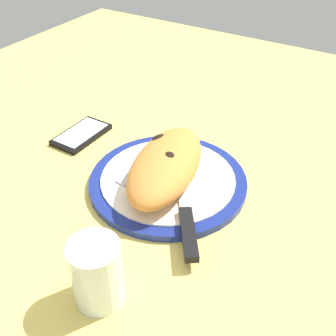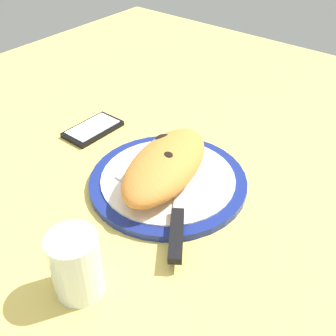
{
  "view_description": "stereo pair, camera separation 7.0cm",
  "coord_description": "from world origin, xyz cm",
  "px_view_note": "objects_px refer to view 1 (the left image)",
  "views": [
    {
      "loc": [
        47.45,
        28.98,
        46.13
      ],
      "look_at": [
        0.0,
        0.0,
        3.6
      ],
      "focal_mm": 44.08,
      "sensor_mm": 36.0,
      "label": 1
    },
    {
      "loc": [
        43.44,
        34.71,
        46.13
      ],
      "look_at": [
        0.0,
        0.0,
        3.6
      ],
      "focal_mm": 44.08,
      "sensor_mm": 36.0,
      "label": 2
    }
  ],
  "objects_px": {
    "smartphone": "(81,134)",
    "water_glass": "(97,276)",
    "calzone": "(168,166)",
    "fork": "(143,166)",
    "plate": "(168,181)",
    "knife": "(186,219)"
  },
  "relations": [
    {
      "from": "calzone",
      "to": "fork",
      "type": "distance_m",
      "value": 0.07
    },
    {
      "from": "knife",
      "to": "smartphone",
      "type": "relative_size",
      "value": 1.72
    },
    {
      "from": "plate",
      "to": "smartphone",
      "type": "relative_size",
      "value": 2.31
    },
    {
      "from": "water_glass",
      "to": "smartphone",
      "type": "bearing_deg",
      "value": -135.56
    },
    {
      "from": "fork",
      "to": "water_glass",
      "type": "distance_m",
      "value": 0.26
    },
    {
      "from": "plate",
      "to": "fork",
      "type": "distance_m",
      "value": 0.06
    },
    {
      "from": "smartphone",
      "to": "water_glass",
      "type": "bearing_deg",
      "value": 44.44
    },
    {
      "from": "smartphone",
      "to": "water_glass",
      "type": "relative_size",
      "value": 1.24
    },
    {
      "from": "water_glass",
      "to": "calzone",
      "type": "bearing_deg",
      "value": -170.27
    },
    {
      "from": "fork",
      "to": "knife",
      "type": "xyz_separation_m",
      "value": [
        0.08,
        0.13,
        0.0
      ]
    },
    {
      "from": "smartphone",
      "to": "fork",
      "type": "bearing_deg",
      "value": 78.37
    },
    {
      "from": "fork",
      "to": "knife",
      "type": "bearing_deg",
      "value": 59.59
    },
    {
      "from": "plate",
      "to": "knife",
      "type": "distance_m",
      "value": 0.11
    },
    {
      "from": "calzone",
      "to": "knife",
      "type": "distance_m",
      "value": 0.11
    },
    {
      "from": "calzone",
      "to": "water_glass",
      "type": "xyz_separation_m",
      "value": [
        0.23,
        0.04,
        -0.0
      ]
    },
    {
      "from": "plate",
      "to": "knife",
      "type": "bearing_deg",
      "value": 46.0
    },
    {
      "from": "plate",
      "to": "fork",
      "type": "bearing_deg",
      "value": -91.88
    },
    {
      "from": "calzone",
      "to": "water_glass",
      "type": "height_order",
      "value": "water_glass"
    },
    {
      "from": "plate",
      "to": "calzone",
      "type": "relative_size",
      "value": 1.12
    },
    {
      "from": "fork",
      "to": "smartphone",
      "type": "relative_size",
      "value": 1.31
    },
    {
      "from": "calzone",
      "to": "smartphone",
      "type": "height_order",
      "value": "calzone"
    },
    {
      "from": "water_glass",
      "to": "fork",
      "type": "bearing_deg",
      "value": -158.0
    }
  ]
}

